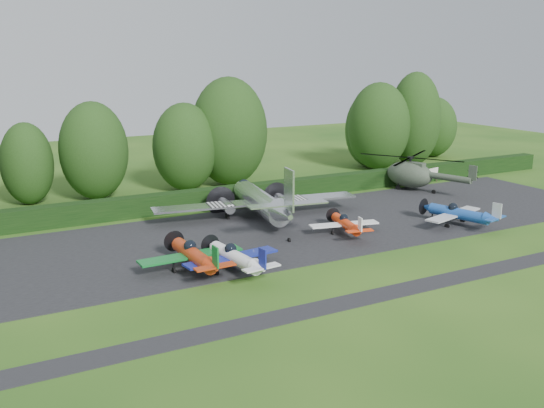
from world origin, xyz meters
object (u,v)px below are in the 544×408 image
light_plane_orange (346,224)px  sign_board (430,174)px  light_plane_blue (459,213)px  light_plane_red (194,255)px  helicopter (410,172)px  transport_plane (262,202)px  light_plane_white (235,257)px

light_plane_orange → sign_board: bearing=18.9°
light_plane_blue → sign_board: (10.77, 15.64, 0.05)m
light_plane_red → helicopter: helicopter is taller
light_plane_blue → helicopter: 15.28m
light_plane_orange → light_plane_blue: light_plane_blue is taller
sign_board → light_plane_red: bearing=-143.0°
transport_plane → light_plane_orange: transport_plane is taller
light_plane_white → light_plane_blue: bearing=10.3°
transport_plane → light_plane_white: transport_plane is taller
light_plane_orange → light_plane_blue: 11.05m
transport_plane → sign_board: transport_plane is taller
light_plane_white → light_plane_red: bearing=153.2°
helicopter → sign_board: helicopter is taller
light_plane_red → light_plane_orange: 15.20m
light_plane_blue → sign_board: size_ratio=2.40×
light_plane_white → sign_board: bearing=33.3°
transport_plane → light_plane_orange: 8.88m
light_plane_white → transport_plane: bearing=61.8°
light_plane_red → light_plane_white: light_plane_red is taller
light_plane_white → helicopter: bearing=34.4°
light_plane_orange → light_plane_blue: bearing=-25.7°
light_plane_red → transport_plane: bearing=45.4°
light_plane_red → light_plane_blue: bearing=1.7°
light_plane_white → sign_board: (34.01, 17.20, 0.06)m
light_plane_red → light_plane_white: size_ratio=1.06×
transport_plane → helicopter: size_ratio=1.42×
transport_plane → light_plane_white: 14.37m
light_plane_red → light_plane_blue: (25.76, -0.10, -0.07)m
light_plane_red → light_plane_orange: (15.00, 2.42, -0.25)m
light_plane_orange → helicopter: (16.90, 11.45, 1.10)m
light_plane_blue → sign_board: light_plane_blue is taller
light_plane_orange → sign_board: size_ratio=2.02×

